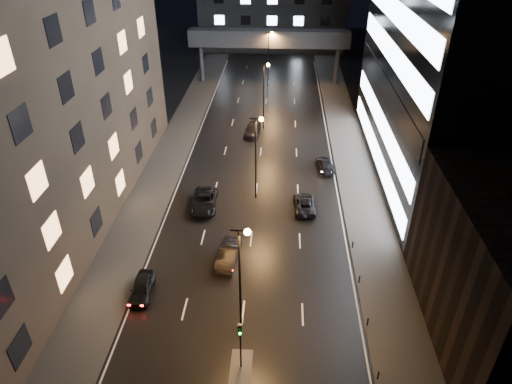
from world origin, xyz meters
The scene contains 18 objects.
ground centered at (0.00, 40.00, 0.00)m, with size 160.00×160.00×0.00m, color black.
sidewalk_left centered at (-12.50, 35.00, 0.07)m, with size 5.00×110.00×0.15m, color #383533.
sidewalk_right centered at (12.50, 35.00, 0.07)m, with size 5.00×110.00×0.15m, color #383533.
building_left centered at (-22.50, 24.00, 20.00)m, with size 15.00×48.00×40.00m, color #2D2319.
building_right_low centered at (20.00, 9.00, 6.00)m, with size 10.00×18.00×12.00m, color black.
skybridge centered at (0.00, 70.00, 8.34)m, with size 30.00×3.00×10.00m.
traffic_signal_near centered at (0.30, 4.49, 3.09)m, with size 0.28×0.34×4.40m.
bollard_row centered at (10.20, 6.50, 0.45)m, with size 0.12×25.12×0.90m.
streetlight_near centered at (0.16, 8.00, 6.50)m, with size 1.45×0.50×10.15m.
streetlight_mid_a centered at (0.16, 28.00, 6.50)m, with size 1.45×0.50×10.15m.
streetlight_mid_b centered at (0.16, 48.00, 6.50)m, with size 1.45×0.50×10.15m.
streetlight_far centered at (0.16, 68.00, 6.50)m, with size 1.45×0.50×10.15m.
car_away_a centered at (-9.00, 11.59, 0.74)m, with size 1.74×4.33×1.47m, color black.
car_away_b centered at (-1.95, 16.40, 0.82)m, with size 1.74×4.99×1.64m, color black.
car_away_c centered at (-5.68, 25.61, 0.81)m, with size 2.68×5.80×1.61m, color black.
car_away_d centered at (-1.50, 45.72, 0.76)m, with size 2.13×5.23×1.52m, color black.
car_toward_a centered at (5.61, 25.92, 0.69)m, with size 2.29×4.97×1.38m, color black.
car_toward_b centered at (8.66, 35.46, 0.68)m, with size 1.90×4.68×1.36m, color black.
Camera 1 is at (2.68, -17.25, 28.88)m, focal length 32.00 mm.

